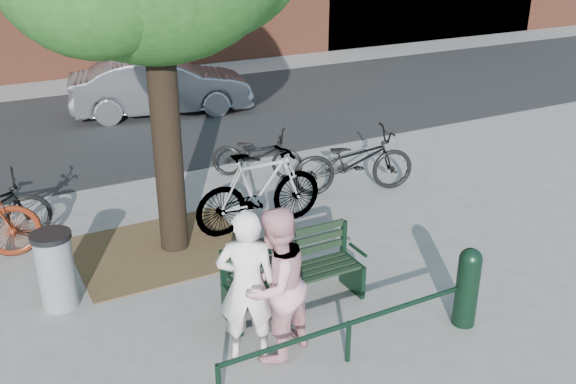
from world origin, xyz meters
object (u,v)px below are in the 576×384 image
person_left (247,286)px  litter_bin (56,270)px  park_bench (292,270)px  person_right (275,285)px  bicycle_c (257,154)px  bollard (468,284)px  parked_car (161,86)px

person_left → litter_bin: bearing=-24.0°
park_bench → person_left: person_left is taller
park_bench → litter_bin: 2.87m
person_right → litter_bin: 2.88m
person_right → bicycle_c: size_ratio=1.02×
bicycle_c → bollard: bearing=-141.3°
person_left → person_right: person_left is taller
person_right → litter_bin: (-1.93, 2.11, -0.37)m
bollard → person_left: bearing=165.2°
park_bench → person_left: 1.19m
bollard → park_bench: bearing=140.3°
park_bench → bicycle_c: bearing=70.2°
bicycle_c → parked_car: bearing=40.2°
park_bench → bollard: 2.08m
bicycle_c → parked_car: (-0.26, 4.87, 0.26)m
litter_bin → bicycle_c: 4.85m
park_bench → bicycle_c: park_bench is taller
park_bench → bicycle_c: size_ratio=1.02×
person_right → litter_bin: size_ratio=1.75×
park_bench → bollard: size_ratio=1.74×
litter_bin → parked_car: parked_car is taller
person_left → parked_car: bearing=-76.1°
bicycle_c → litter_bin: bearing=161.5°
litter_bin → parked_car: size_ratio=0.23×
person_right → parked_car: 9.88m
park_bench → bollard: bollard is taller
person_right → bollard: (2.23, -0.54, -0.34)m
park_bench → person_right: size_ratio=1.00×
parked_car → person_left: bearing=179.2°
person_left → litter_bin: 2.61m
litter_bin → bicycle_c: litter_bin is taller
parked_car → person_right: bearing=-179.1°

